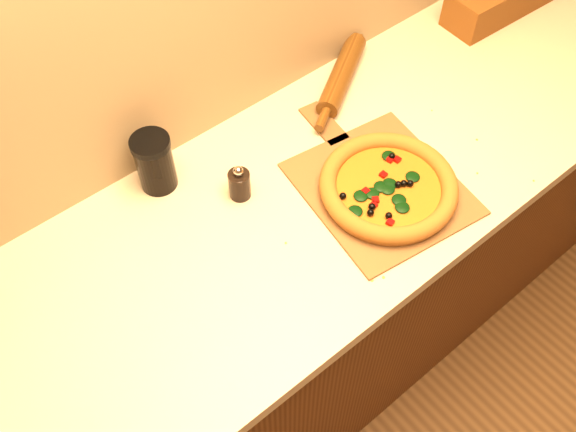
# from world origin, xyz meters

# --- Properties ---
(cabinet) EXTENTS (2.80, 0.65, 0.86)m
(cabinet) POSITION_xyz_m (0.00, 1.43, 0.43)
(cabinet) COLOR #48230F
(cabinet) RESTS_ON ground
(countertop) EXTENTS (2.84, 0.68, 0.04)m
(countertop) POSITION_xyz_m (0.00, 1.43, 0.88)
(countertop) COLOR beige
(countertop) RESTS_ON cabinet
(pizza_peel) EXTENTS (0.40, 0.54, 0.01)m
(pizza_peel) POSITION_xyz_m (0.24, 1.35, 0.90)
(pizza_peel) COLOR brown
(pizza_peel) RESTS_ON countertop
(pizza) EXTENTS (0.32, 0.32, 0.05)m
(pizza) POSITION_xyz_m (0.23, 1.31, 0.93)
(pizza) COLOR #B1722C
(pizza) RESTS_ON pizza_peel
(pepper_grinder) EXTENTS (0.05, 0.05, 0.10)m
(pepper_grinder) POSITION_xyz_m (-0.03, 1.53, 0.94)
(pepper_grinder) COLOR black
(pepper_grinder) RESTS_ON countertop
(rolling_pin) EXTENTS (0.37, 0.25, 0.06)m
(rolling_pin) POSITION_xyz_m (0.41, 1.67, 0.93)
(rolling_pin) COLOR #542D0E
(rolling_pin) RESTS_ON countertop
(dark_jar) EXTENTS (0.09, 0.09, 0.15)m
(dark_jar) POSITION_xyz_m (-0.16, 1.68, 0.97)
(dark_jar) COLOR black
(dark_jar) RESTS_ON countertop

